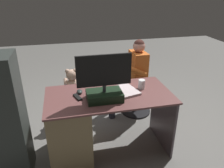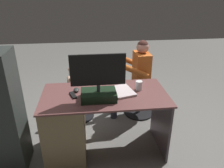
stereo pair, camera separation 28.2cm
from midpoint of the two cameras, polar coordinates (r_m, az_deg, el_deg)
The scene contains 12 objects.
ground_plane at distance 3.13m, azimuth 0.27°, elevation -11.63°, with size 10.00×10.00×0.00m, color slate.
desk at distance 2.56m, azimuth -6.94°, elevation -10.27°, with size 1.37×0.71×0.76m.
monitor at distance 2.22m, azimuth 0.04°, elevation -0.57°, with size 0.55×0.24×0.48m.
keyboard at distance 2.47m, azimuth 1.39°, elevation -1.52°, with size 0.42×0.14×0.02m, color black.
computer_mouse at distance 2.45m, azimuth -6.04°, elevation -1.61°, with size 0.06×0.10×0.04m, color #272E2B.
cup at distance 2.50m, azimuth 10.23°, elevation -0.45°, with size 0.08×0.08×0.11m, color white.
tv_remote at distance 2.36m, azimuth -6.76°, elevation -2.99°, with size 0.04×0.15×0.02m, color black.
notebook_binder at distance 2.44m, azimuth 5.98°, elevation -1.94°, with size 0.22×0.30×0.02m, color silver.
office_chair_teddy at distance 3.30m, azimuth -6.74°, elevation -4.67°, with size 0.50×0.50×0.45m.
teddy_bear at distance 3.15m, azimuth -7.07°, elevation 1.21°, with size 0.23×0.24×0.34m.
visitor_chair at distance 3.39m, azimuth 9.57°, elevation -3.74°, with size 0.45×0.45×0.45m.
person at distance 3.20m, azimuth 8.42°, elevation 2.59°, with size 0.56×0.48×1.15m.
Camera 2 is at (0.17, 2.53, 1.86)m, focal length 35.21 mm.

